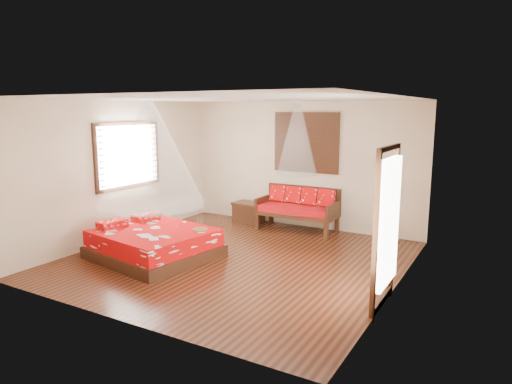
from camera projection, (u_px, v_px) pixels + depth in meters
The scene contains 10 objects.
room at pixel (236, 181), 7.83m from camera, with size 5.54×5.54×2.84m.
bed at pixel (154, 243), 8.19m from camera, with size 2.22×2.07×0.63m.
daybed at pixel (299, 207), 9.97m from camera, with size 1.73×0.77×0.94m.
storage_chest at pixel (249, 212), 10.72m from camera, with size 0.70×0.53×0.47m.
shutter_panel at pixel (306, 143), 10.01m from camera, with size 1.52×0.06×1.32m.
window_left at pixel (129, 155), 9.27m from camera, with size 0.10×1.74×1.34m.
glazed_door at pixel (385, 228), 6.05m from camera, with size 0.08×1.02×2.16m.
wine_tray at pixel (200, 227), 8.09m from camera, with size 0.27×0.27×0.22m.
mosquito_net_main at pixel (151, 154), 7.89m from camera, with size 1.86×1.86×1.80m, color white.
mosquito_net_daybed at pixel (297, 139), 9.59m from camera, with size 0.86×0.86×1.50m, color white.
Camera 1 is at (4.14, -6.55, 2.62)m, focal length 32.00 mm.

